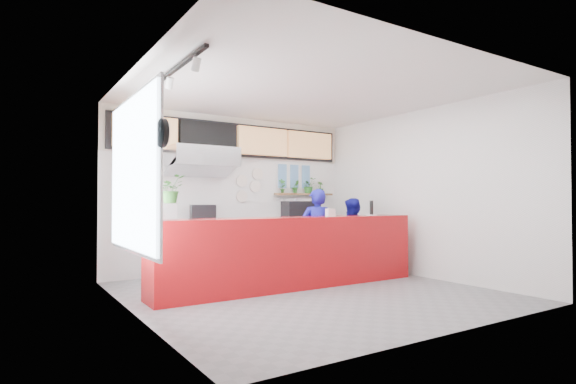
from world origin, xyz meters
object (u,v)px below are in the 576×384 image
staff_center (317,233)px  panini_oven (203,215)px  pepper_mill (371,208)px  staff_right (352,235)px  espresso_machine (300,212)px  service_counter (293,252)px

staff_center → panini_oven: bearing=-17.4°
pepper_mill → staff_right: bearing=82.2°
staff_center → pepper_mill: 1.07m
panini_oven → staff_center: bearing=-23.5°
panini_oven → espresso_machine: 2.14m
staff_right → pepper_mill: 0.83m
staff_center → pepper_mill: staff_center is taller
staff_right → espresso_machine: bearing=-101.0°
staff_center → staff_right: size_ratio=1.11×
staff_right → pepper_mill: staff_right is taller
pepper_mill → panini_oven: bearing=143.1°
service_counter → staff_right: size_ratio=3.20×
service_counter → staff_center: 1.01m
staff_right → pepper_mill: size_ratio=5.72×
service_counter → espresso_machine: 2.33m
service_counter → panini_oven: bearing=113.3°
espresso_machine → staff_center: bearing=-101.2°
panini_oven → espresso_machine: bearing=15.1°
espresso_machine → staff_right: (0.36, -1.18, -0.42)m
service_counter → staff_right: 1.85m
panini_oven → service_counter: bearing=-51.6°
service_counter → espresso_machine: size_ratio=6.44×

